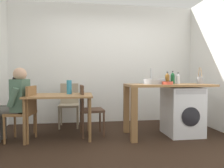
% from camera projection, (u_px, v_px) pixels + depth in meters
% --- Properties ---
extents(ground_plane, '(5.46, 5.46, 0.00)m').
position_uv_depth(ground_plane, '(116.00, 147.00, 3.04)').
color(ground_plane, black).
extents(wall_back, '(4.60, 0.10, 2.70)m').
position_uv_depth(wall_back, '(104.00, 64.00, 4.71)').
color(wall_back, white).
rests_on(wall_back, ground_plane).
extents(dining_table, '(1.10, 0.76, 0.74)m').
position_uv_depth(dining_table, '(60.00, 100.00, 3.49)').
color(dining_table, '#9E7042').
rests_on(dining_table, ground_plane).
extents(chair_person_seat, '(0.45, 0.45, 0.90)m').
position_uv_depth(chair_person_seat, '(25.00, 110.00, 3.32)').
color(chair_person_seat, olive).
rests_on(chair_person_seat, ground_plane).
extents(chair_opposite, '(0.44, 0.44, 0.90)m').
position_uv_depth(chair_opposite, '(88.00, 107.00, 3.61)').
color(chair_opposite, '#4C3323').
rests_on(chair_opposite, ground_plane).
extents(chair_spare_by_wall, '(0.40, 0.40, 0.90)m').
position_uv_depth(chair_spare_by_wall, '(69.00, 102.00, 4.28)').
color(chair_spare_by_wall, gray).
rests_on(chair_spare_by_wall, ground_plane).
extents(seated_person, '(0.52, 0.53, 1.20)m').
position_uv_depth(seated_person, '(15.00, 100.00, 3.31)').
color(seated_person, '#595651').
rests_on(seated_person, ground_plane).
extents(kitchen_counter, '(1.50, 0.68, 0.92)m').
position_uv_depth(kitchen_counter, '(157.00, 93.00, 3.58)').
color(kitchen_counter, '#9E7042').
rests_on(kitchen_counter, ground_plane).
extents(washing_machine, '(0.60, 0.61, 0.86)m').
position_uv_depth(washing_machine, '(182.00, 111.00, 3.65)').
color(washing_machine, silver).
rests_on(washing_machine, ground_plane).
extents(sink_basin, '(0.38, 0.38, 0.09)m').
position_uv_depth(sink_basin, '(154.00, 82.00, 3.56)').
color(sink_basin, '#9EA0A5').
rests_on(sink_basin, kitchen_counter).
extents(tap, '(0.02, 0.02, 0.28)m').
position_uv_depth(tap, '(151.00, 76.00, 3.74)').
color(tap, '#B2B2B7').
rests_on(tap, kitchen_counter).
extents(bottle_tall_green, '(0.08, 0.08, 0.22)m').
position_uv_depth(bottle_tall_green, '(167.00, 78.00, 3.67)').
color(bottle_tall_green, brown).
rests_on(bottle_tall_green, kitchen_counter).
extents(bottle_squat_brown, '(0.07, 0.07, 0.23)m').
position_uv_depth(bottle_squat_brown, '(173.00, 78.00, 3.74)').
color(bottle_squat_brown, '#19592D').
rests_on(bottle_squat_brown, kitchen_counter).
extents(bottle_clear_small, '(0.07, 0.07, 0.20)m').
position_uv_depth(bottle_clear_small, '(178.00, 79.00, 3.73)').
color(bottle_clear_small, silver).
rests_on(bottle_clear_small, kitchen_counter).
extents(mixing_bowl, '(0.18, 0.18, 0.05)m').
position_uv_depth(mixing_bowl, '(168.00, 83.00, 3.39)').
color(mixing_bowl, '#D84C38').
rests_on(mixing_bowl, kitchen_counter).
extents(utensil_crock, '(0.11, 0.11, 0.30)m').
position_uv_depth(utensil_crock, '(200.00, 80.00, 3.74)').
color(utensil_crock, gray).
rests_on(utensil_crock, kitchen_counter).
extents(vase, '(0.09, 0.09, 0.25)m').
position_uv_depth(vase, '(69.00, 87.00, 3.61)').
color(vase, teal).
rests_on(vase, dining_table).
extents(scissors, '(0.15, 0.06, 0.01)m').
position_uv_depth(scissors, '(168.00, 84.00, 3.49)').
color(scissors, '#B2B2B7').
rests_on(scissors, kitchen_counter).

